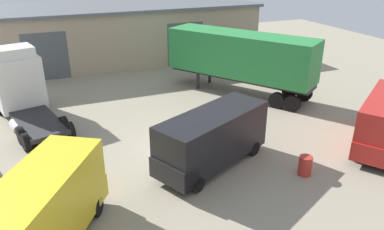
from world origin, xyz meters
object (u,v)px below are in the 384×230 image
Objects in this scene: traffic_cone at (179,126)px; oil_drum at (305,166)px; delivery_van_yellow at (46,207)px; container_trailer_green at (241,56)px; tractor_unit_white at (20,85)px; delivery_van_black at (211,139)px.

oil_drum is at bearing -60.46° from traffic_cone.
delivery_van_yellow is 6.36× the size of oil_drum.
oil_drum is (10.52, 0.36, -1.06)m from delivery_van_yellow.
traffic_cone is (-5.92, -3.91, -2.36)m from container_trailer_green.
delivery_van_yellow is 10.18× the size of traffic_cone.
container_trailer_green reaches higher than traffic_cone.
tractor_unit_white is 16.29m from oil_drum.
container_trailer_green reaches higher than oil_drum.
delivery_van_yellow is 9.70m from traffic_cone.
delivery_van_black is at bearing 148.28° from oil_drum.
tractor_unit_white is 1.17× the size of delivery_van_black.
delivery_van_yellow is (0.86, -11.92, -0.41)m from tractor_unit_white.
container_trailer_green reaches higher than delivery_van_yellow.
delivery_van_black is at bearing -154.77° from tractor_unit_white.
traffic_cone is (-0.02, 4.10, -1.15)m from delivery_van_black.
delivery_van_yellow reaches higher than oil_drum.
oil_drum is (-2.35, -10.21, -2.18)m from container_trailer_green.
tractor_unit_white is 9.57m from traffic_cone.
container_trailer_green is (13.73, -1.36, 0.70)m from tractor_unit_white.
oil_drum is at bearing 122.62° from delivery_van_black.
tractor_unit_white reaches higher than delivery_van_yellow.
traffic_cone is at bearing -115.38° from delivery_van_black.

